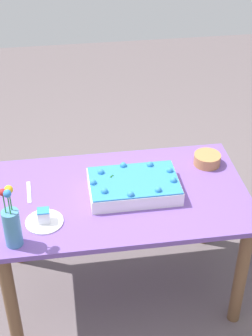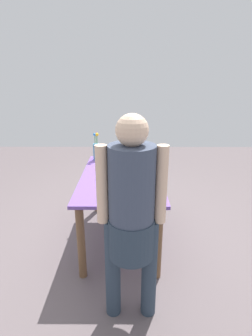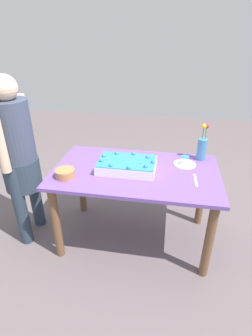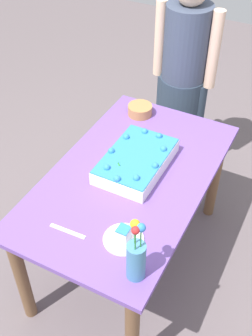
{
  "view_description": "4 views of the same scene",
  "coord_description": "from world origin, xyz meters",
  "px_view_note": "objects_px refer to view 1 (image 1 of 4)",
  "views": [
    {
      "loc": [
        0.29,
        2.15,
        2.44
      ],
      "look_at": [
        -0.04,
        -0.06,
        0.85
      ],
      "focal_mm": 55.0,
      "sensor_mm": 36.0,
      "label": 1
    },
    {
      "loc": [
        -2.52,
        -0.06,
        1.68
      ],
      "look_at": [
        -0.09,
        -0.05,
        0.84
      ],
      "focal_mm": 28.0,
      "sensor_mm": 36.0,
      "label": 2
    },
    {
      "loc": [
        0.25,
        -1.9,
        1.78
      ],
      "look_at": [
        -0.08,
        -0.01,
        0.75
      ],
      "focal_mm": 28.0,
      "sensor_mm": 36.0,
      "label": 3
    },
    {
      "loc": [
        1.48,
        0.75,
        2.28
      ],
      "look_at": [
        -0.01,
        -0.03,
        0.76
      ],
      "focal_mm": 45.0,
      "sensor_mm": 36.0,
      "label": 4
    }
  ],
  "objects_px": {
    "sheet_cake": "(134,186)",
    "fruit_bowl": "(207,159)",
    "serving_plate_with_slice": "(44,219)",
    "cake_knife": "(29,192)",
    "flower_vase": "(12,224)"
  },
  "relations": [
    {
      "from": "sheet_cake",
      "to": "serving_plate_with_slice",
      "type": "height_order",
      "value": "sheet_cake"
    },
    {
      "from": "serving_plate_with_slice",
      "to": "cake_knife",
      "type": "height_order",
      "value": "serving_plate_with_slice"
    },
    {
      "from": "fruit_bowl",
      "to": "cake_knife",
      "type": "bearing_deg",
      "value": 6.78
    },
    {
      "from": "sheet_cake",
      "to": "serving_plate_with_slice",
      "type": "xyz_separation_m",
      "value": [
        0.48,
        0.18,
        -0.02
      ]
    },
    {
      "from": "cake_knife",
      "to": "flower_vase",
      "type": "height_order",
      "value": "flower_vase"
    },
    {
      "from": "serving_plate_with_slice",
      "to": "flower_vase",
      "type": "relative_size",
      "value": 0.57
    },
    {
      "from": "cake_knife",
      "to": "fruit_bowl",
      "type": "bearing_deg",
      "value": -85.59
    },
    {
      "from": "serving_plate_with_slice",
      "to": "fruit_bowl",
      "type": "relative_size",
      "value": 1.23
    },
    {
      "from": "sheet_cake",
      "to": "fruit_bowl",
      "type": "xyz_separation_m",
      "value": [
        -0.46,
        -0.2,
        -0.01
      ]
    },
    {
      "from": "fruit_bowl",
      "to": "flower_vase",
      "type": "bearing_deg",
      "value": 25.22
    },
    {
      "from": "sheet_cake",
      "to": "fruit_bowl",
      "type": "bearing_deg",
      "value": -156.59
    },
    {
      "from": "sheet_cake",
      "to": "cake_knife",
      "type": "xyz_separation_m",
      "value": [
        0.56,
        -0.08,
        -0.04
      ]
    },
    {
      "from": "serving_plate_with_slice",
      "to": "cake_knife",
      "type": "xyz_separation_m",
      "value": [
        0.08,
        -0.26,
        -0.02
      ]
    },
    {
      "from": "flower_vase",
      "to": "fruit_bowl",
      "type": "relative_size",
      "value": 2.15
    },
    {
      "from": "cake_knife",
      "to": "sheet_cake",
      "type": "bearing_deg",
      "value": -100.42
    }
  ]
}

